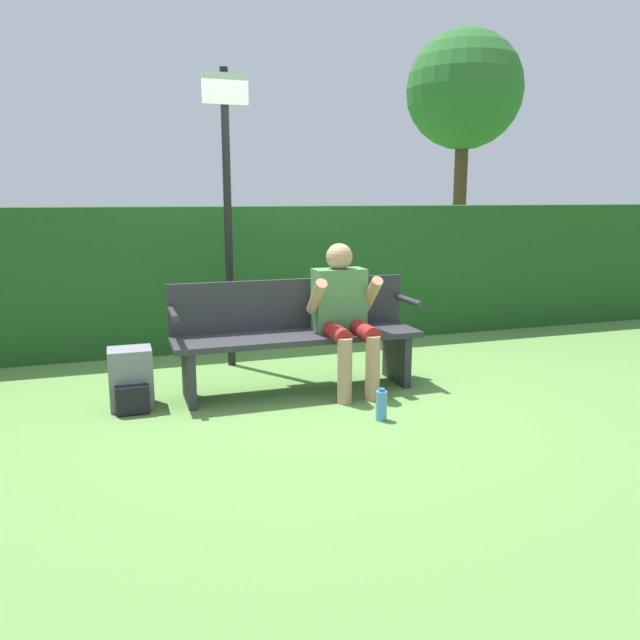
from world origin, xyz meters
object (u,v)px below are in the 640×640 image
at_px(person_seated, 344,309).
at_px(water_bottle, 381,405).
at_px(tree, 464,92).
at_px(park_bench, 296,333).
at_px(signpost, 228,202).
at_px(backpack, 131,380).

bearing_deg(person_seated, water_bottle, -89.96).
bearing_deg(tree, water_bottle, -124.49).
xyz_separation_m(person_seated, water_bottle, (0.00, -0.76, -0.55)).
distance_m(person_seated, tree, 7.13).
xyz_separation_m(park_bench, person_seated, (0.36, -0.12, 0.19)).
relative_size(water_bottle, tree, 0.05).
xyz_separation_m(signpost, tree, (4.82, 4.20, 1.78)).
bearing_deg(backpack, person_seated, -2.05).
height_order(park_bench, water_bottle, park_bench).
xyz_separation_m(park_bench, water_bottle, (0.36, -0.89, -0.35)).
bearing_deg(water_bottle, tree, 55.51).
relative_size(park_bench, water_bottle, 8.56).
distance_m(park_bench, backpack, 1.30).
bearing_deg(park_bench, backpack, -177.04).
xyz_separation_m(park_bench, tree, (4.46, 5.09, 2.81)).
bearing_deg(backpack, tree, 41.91).
height_order(person_seated, water_bottle, person_seated).
relative_size(person_seated, backpack, 2.63).
bearing_deg(water_bottle, signpost, 112.22).
distance_m(park_bench, person_seated, 0.43).
xyz_separation_m(backpack, signpost, (0.92, 0.95, 1.28)).
bearing_deg(park_bench, person_seated, -19.03).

